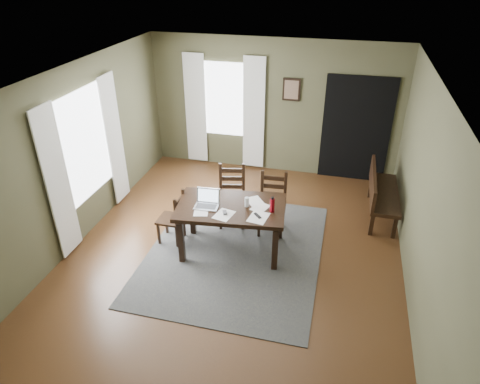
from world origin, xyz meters
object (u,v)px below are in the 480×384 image
(water_bottle, at_px, (272,205))
(chair_back_right, at_px, (272,204))
(chair_end, at_px, (173,218))
(dining_table, at_px, (231,211))
(laptop, at_px, (207,201))
(chair_back_left, at_px, (232,196))
(bench, at_px, (380,191))

(water_bottle, bearing_deg, chair_back_right, 99.07)
(chair_end, xyz_separation_m, water_bottle, (1.56, -0.03, 0.49))
(dining_table, bearing_deg, laptop, -176.24)
(chair_end, bearing_deg, dining_table, 89.66)
(dining_table, bearing_deg, chair_end, 172.18)
(chair_back_right, relative_size, water_bottle, 4.22)
(chair_back_left, bearing_deg, chair_back_right, -19.00)
(chair_end, xyz_separation_m, laptop, (0.60, -0.08, 0.44))
(chair_back_left, xyz_separation_m, chair_back_right, (0.70, -0.07, -0.01))
(chair_back_right, xyz_separation_m, laptop, (-0.85, -0.77, 0.37))
(chair_back_left, height_order, chair_back_right, chair_back_left)
(dining_table, height_order, laptop, laptop)
(dining_table, bearing_deg, chair_back_left, 97.60)
(chair_end, height_order, laptop, laptop)
(chair_back_right, height_order, bench, chair_back_right)
(chair_back_right, bearing_deg, laptop, -142.09)
(water_bottle, bearing_deg, chair_end, 179.04)
(chair_back_left, relative_size, water_bottle, 4.29)
(dining_table, xyz_separation_m, chair_end, (-0.95, 0.02, -0.28))
(dining_table, distance_m, chair_end, 0.99)
(bench, bearing_deg, laptop, 122.94)
(laptop, height_order, water_bottle, water_bottle)
(chair_end, distance_m, water_bottle, 1.64)
(dining_table, bearing_deg, water_bottle, -7.56)
(laptop, xyz_separation_m, water_bottle, (0.96, 0.06, 0.05))
(dining_table, relative_size, chair_back_right, 1.67)
(chair_back_left, distance_m, bench, 2.55)
(bench, distance_m, water_bottle, 2.30)
(dining_table, bearing_deg, bench, 28.99)
(bench, xyz_separation_m, laptop, (-2.56, -1.66, 0.37))
(chair_back_right, distance_m, bench, 1.93)
(bench, xyz_separation_m, water_bottle, (-1.60, -1.60, 0.42))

